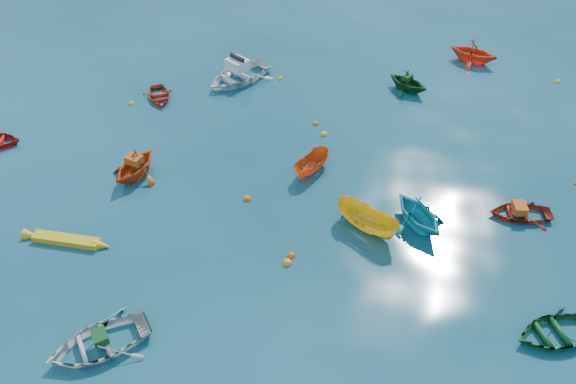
# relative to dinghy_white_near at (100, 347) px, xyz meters

# --- Properties ---
(ground) EXTENTS (160.00, 160.00, 0.00)m
(ground) POSITION_rel_dinghy_white_near_xyz_m (5.33, 3.87, 0.00)
(ground) COLOR #093C44
(ground) RESTS_ON ground
(dinghy_white_near) EXTENTS (4.36, 4.16, 0.74)m
(dinghy_white_near) POSITION_rel_dinghy_white_near_xyz_m (0.00, 0.00, 0.00)
(dinghy_white_near) COLOR beige
(dinghy_white_near) RESTS_ON ground
(dinghy_orange_w) EXTENTS (3.17, 3.44, 1.50)m
(dinghy_orange_w) POSITION_rel_dinghy_white_near_xyz_m (-2.14, 9.47, 0.00)
(dinghy_orange_w) COLOR #DF4B14
(dinghy_orange_w) RESTS_ON ground
(sampan_yellow_mid) EXTENTS (3.23, 2.71, 1.20)m
(sampan_yellow_mid) POSITION_rel_dinghy_white_near_xyz_m (8.99, 7.40, 0.00)
(sampan_yellow_mid) COLOR yellow
(sampan_yellow_mid) RESTS_ON ground
(dinghy_green_e) EXTENTS (3.70, 3.22, 0.64)m
(dinghy_green_e) POSITION_rel_dinghy_white_near_xyz_m (15.87, 2.87, 0.00)
(dinghy_green_e) COLOR #135220
(dinghy_green_e) RESTS_ON ground
(dinghy_cyan_se) EXTENTS (3.69, 3.79, 1.52)m
(dinghy_cyan_se) POSITION_rel_dinghy_white_near_xyz_m (11.12, 8.00, 0.00)
(dinghy_cyan_se) COLOR #1CA7AD
(dinghy_cyan_se) RESTS_ON ground
(sampan_orange_n) EXTENTS (2.03, 2.68, 0.98)m
(sampan_orange_n) POSITION_rel_dinghy_white_near_xyz_m (6.16, 11.08, 0.00)
(sampan_orange_n) COLOR #ED5816
(sampan_orange_n) RESTS_ON ground
(dinghy_green_n) EXTENTS (3.36, 3.28, 1.34)m
(dinghy_green_n) POSITION_rel_dinghy_white_near_xyz_m (10.84, 19.70, 0.00)
(dinghy_green_n) COLOR #11491A
(dinghy_green_n) RESTS_ON ground
(dinghy_red_ne) EXTENTS (2.89, 2.21, 0.56)m
(dinghy_red_ne) POSITION_rel_dinghy_white_near_xyz_m (15.66, 9.26, 0.00)
(dinghy_red_ne) COLOR #AA260E
(dinghy_red_ne) RESTS_ON ground
(dinghy_red_far) EXTENTS (2.71, 3.03, 0.52)m
(dinghy_red_far) POSITION_rel_dinghy_white_near_xyz_m (-3.42, 16.61, 0.00)
(dinghy_red_far) COLOR red
(dinghy_red_far) RESTS_ON ground
(dinghy_orange_far) EXTENTS (3.79, 3.58, 1.58)m
(dinghy_orange_far) POSITION_rel_dinghy_white_near_xyz_m (15.01, 24.02, 0.00)
(dinghy_orange_far) COLOR #F74317
(dinghy_orange_far) RESTS_ON ground
(kayak_yellow) EXTENTS (3.64, 0.65, 0.36)m
(kayak_yellow) POSITION_rel_dinghy_white_near_xyz_m (-3.46, 4.70, 0.00)
(kayak_yellow) COLOR gold
(kayak_yellow) RESTS_ON ground
(motorboat_white) EXTENTS (5.13, 5.40, 1.51)m
(motorboat_white) POSITION_rel_dinghy_white_near_xyz_m (0.67, 19.44, 0.00)
(motorboat_white) COLOR white
(motorboat_white) RESTS_ON ground
(tarp_green_a) EXTENTS (0.79, 0.82, 0.32)m
(tarp_green_a) POSITION_rel_dinghy_white_near_xyz_m (0.08, 0.06, 0.53)
(tarp_green_a) COLOR #134D1C
(tarp_green_a) RESTS_ON dinghy_white_near
(tarp_orange_a) EXTENTS (0.88, 0.76, 0.36)m
(tarp_orange_a) POSITION_rel_dinghy_white_near_xyz_m (-2.13, 9.52, 0.93)
(tarp_orange_a) COLOR #CB5414
(tarp_orange_a) RESTS_ON dinghy_orange_w
(tarp_green_b) EXTENTS (0.72, 0.75, 0.29)m
(tarp_green_b) POSITION_rel_dinghy_white_near_xyz_m (10.76, 19.76, 0.82)
(tarp_green_b) COLOR #104215
(tarp_green_b) RESTS_ON dinghy_green_n
(tarp_orange_b) EXTENTS (0.64, 0.80, 0.36)m
(tarp_orange_b) POSITION_rel_dinghy_white_near_xyz_m (15.56, 9.25, 0.46)
(tarp_orange_b) COLOR #D15715
(tarp_orange_b) RESTS_ON dinghy_red_ne
(buoy_ye_a) EXTENTS (0.39, 0.39, 0.39)m
(buoy_ye_a) POSITION_rel_dinghy_white_near_xyz_m (5.90, 4.90, 0.00)
(buoy_ye_a) COLOR gold
(buoy_ye_a) RESTS_ON ground
(buoy_or_b) EXTENTS (0.34, 0.34, 0.34)m
(buoy_or_b) POSITION_rel_dinghy_white_near_xyz_m (5.99, 5.32, 0.00)
(buoy_or_b) COLOR #D3560B
(buoy_or_b) RESTS_ON ground
(buoy_ye_b) EXTENTS (0.29, 0.29, 0.29)m
(buoy_ye_b) POSITION_rel_dinghy_white_near_xyz_m (-4.82, 15.79, 0.00)
(buoy_ye_b) COLOR yellow
(buoy_ye_b) RESTS_ON ground
(buoy_or_c) EXTENTS (0.36, 0.36, 0.36)m
(buoy_or_c) POSITION_rel_dinghy_white_near_xyz_m (3.48, 8.56, 0.00)
(buoy_or_c) COLOR #FD630D
(buoy_or_c) RESTS_ON ground
(buoy_ye_c) EXTENTS (0.37, 0.37, 0.37)m
(buoy_ye_c) POSITION_rel_dinghy_white_near_xyz_m (6.45, 14.30, 0.00)
(buoy_ye_c) COLOR yellow
(buoy_ye_c) RESTS_ON ground
(buoy_ye_d) EXTENTS (0.31, 0.31, 0.31)m
(buoy_ye_d) POSITION_rel_dinghy_white_near_xyz_m (3.18, 19.95, 0.00)
(buoy_ye_d) COLOR yellow
(buoy_ye_d) RESTS_ON ground
(buoy_or_e) EXTENTS (0.31, 0.31, 0.31)m
(buoy_or_e) POSITION_rel_dinghy_white_near_xyz_m (5.89, 15.25, 0.00)
(buoy_or_e) COLOR orange
(buoy_or_e) RESTS_ON ground
(buoy_ye_e) EXTENTS (0.30, 0.30, 0.30)m
(buoy_ye_e) POSITION_rel_dinghy_white_near_xyz_m (19.94, 22.11, 0.00)
(buoy_ye_e) COLOR yellow
(buoy_ye_e) RESTS_ON ground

